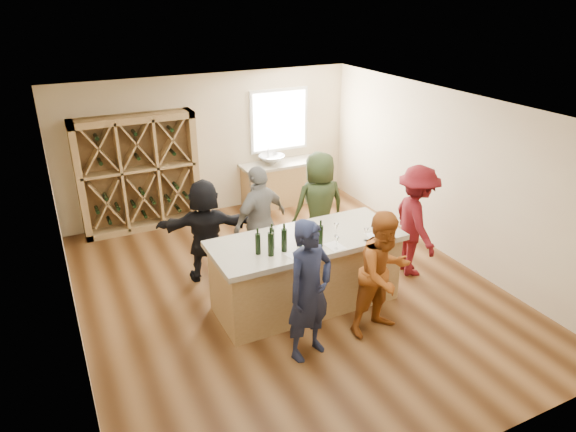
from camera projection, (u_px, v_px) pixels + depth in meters
name	position (u px, v px, depth m)	size (l,w,h in m)	color
floor	(288.00, 292.00, 7.96)	(6.00, 7.00, 0.10)	brown
ceiling	(288.00, 106.00, 6.78)	(6.00, 7.00, 0.10)	white
wall_back	(210.00, 144.00, 10.28)	(6.00, 0.10, 2.80)	beige
wall_front	(468.00, 349.00, 4.46)	(6.00, 0.10, 2.80)	beige
wall_left	(60.00, 250.00, 6.14)	(0.10, 7.00, 2.80)	beige
wall_right	(451.00, 175.00, 8.60)	(0.10, 7.00, 2.80)	beige
window_frame	(279.00, 120.00, 10.68)	(1.30, 0.06, 1.30)	white
window_pane	(280.00, 121.00, 10.65)	(1.18, 0.01, 1.18)	white
wine_rack	(139.00, 174.00, 9.57)	(2.20, 0.45, 2.20)	#9E7B4B
back_counter_base	(281.00, 184.00, 10.95)	(1.60, 0.58, 0.86)	#9E7B4B
back_counter_top	(281.00, 164.00, 10.77)	(1.70, 0.62, 0.06)	#ABA28C
sink	(272.00, 160.00, 10.64)	(0.54, 0.54, 0.19)	silver
faucet	(268.00, 155.00, 10.76)	(0.02, 0.02, 0.30)	silver
tasting_counter_base	(306.00, 274.00, 7.40)	(2.60, 1.00, 1.00)	#9E7B4B
tasting_counter_top	(306.00, 240.00, 7.18)	(2.72, 1.12, 0.08)	#ABA28C
wine_bottle_a	(258.00, 244.00, 6.68)	(0.07, 0.07, 0.29)	black
wine_bottle_b	(271.00, 244.00, 6.63)	(0.08, 0.08, 0.33)	black
wine_bottle_c	(272.00, 239.00, 6.83)	(0.07, 0.07, 0.28)	black
wine_bottle_d	(284.00, 240.00, 6.75)	(0.08, 0.08, 0.32)	black
wine_bottle_e	(300.00, 235.00, 6.89)	(0.08, 0.08, 0.31)	black
wine_glass_a	(306.00, 249.00, 6.68)	(0.06, 0.06, 0.17)	white
wine_glass_b	(337.00, 243.00, 6.83)	(0.07, 0.07, 0.18)	white
wine_glass_c	(366.00, 235.00, 7.06)	(0.07, 0.07, 0.18)	white
wine_glass_d	(336.00, 230.00, 7.19)	(0.07, 0.07, 0.19)	white
wine_glass_e	(377.00, 225.00, 7.33)	(0.07, 0.07, 0.19)	white
tasting_menu_a	(296.00, 256.00, 6.69)	(0.20, 0.27, 0.00)	white
tasting_menu_b	(335.00, 246.00, 6.93)	(0.20, 0.28, 0.00)	white
tasting_menu_c	(375.00, 237.00, 7.20)	(0.20, 0.27, 0.00)	white
person_near_left	(309.00, 291.00, 6.20)	(0.67, 0.49, 1.85)	#191E38
person_near_right	(384.00, 274.00, 6.68)	(0.84, 0.46, 1.74)	#994C19
person_server	(416.00, 221.00, 8.09)	(1.17, 0.54, 1.82)	#590F14
person_far_mid	(260.00, 221.00, 8.07)	(1.07, 0.55, 1.83)	slate
person_far_right	(319.00, 206.00, 8.61)	(0.91, 0.59, 1.86)	#263319
person_far_left	(206.00, 230.00, 7.96)	(1.54, 0.55, 1.66)	black
wine_bottle_f	(320.00, 236.00, 6.88)	(0.07, 0.07, 0.30)	black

